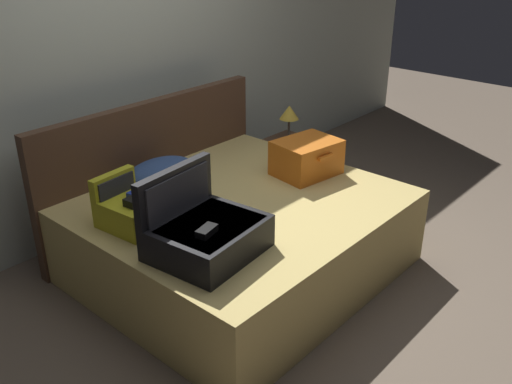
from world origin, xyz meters
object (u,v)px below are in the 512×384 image
(bed, at_px, (242,236))
(hard_case_small, at_px, (132,209))
(nightstand, at_px, (288,165))
(table_lamp, at_px, (289,114))
(hard_case_medium, at_px, (307,158))
(pillow_near_headboard, at_px, (161,172))
(hard_case_large, at_px, (205,232))

(bed, height_order, hard_case_small, hard_case_small)
(nightstand, xyz_separation_m, table_lamp, (0.00, 0.00, 0.46))
(hard_case_medium, height_order, hard_case_small, hard_case_small)
(pillow_near_headboard, bearing_deg, hard_case_large, -115.99)
(bed, xyz_separation_m, pillow_near_headboard, (-0.15, 0.59, 0.34))
(bed, distance_m, hard_case_small, 0.79)
(hard_case_medium, height_order, table_lamp, hard_case_medium)
(hard_case_medium, relative_size, pillow_near_headboard, 0.95)
(hard_case_medium, bearing_deg, hard_case_large, -160.52)
(pillow_near_headboard, height_order, table_lamp, table_lamp)
(bed, height_order, table_lamp, table_lamp)
(hard_case_small, relative_size, table_lamp, 1.20)
(nightstand, distance_m, table_lamp, 0.46)
(hard_case_small, bearing_deg, hard_case_medium, -18.80)
(bed, distance_m, hard_case_medium, 0.73)
(hard_case_large, height_order, pillow_near_headboard, hard_case_large)
(pillow_near_headboard, bearing_deg, nightstand, -0.43)
(hard_case_large, relative_size, pillow_near_headboard, 1.21)
(hard_case_large, bearing_deg, pillow_near_headboard, 57.69)
(bed, height_order, pillow_near_headboard, pillow_near_headboard)
(hard_case_medium, distance_m, pillow_near_headboard, 1.00)
(hard_case_large, xyz_separation_m, hard_case_medium, (1.20, 0.23, 0.00))
(hard_case_medium, distance_m, table_lamp, 0.87)
(bed, xyz_separation_m, nightstand, (1.22, 0.58, -0.04))
(bed, xyz_separation_m, table_lamp, (1.22, 0.58, 0.42))
(bed, relative_size, hard_case_large, 3.11)
(hard_case_large, relative_size, table_lamp, 1.92)
(bed, bearing_deg, hard_case_medium, -4.60)
(bed, xyz_separation_m, hard_case_medium, (0.62, -0.05, 0.38))
(table_lamp, bearing_deg, pillow_near_headboard, 179.57)
(nightstand, bearing_deg, hard_case_large, -154.38)
(hard_case_medium, xyz_separation_m, table_lamp, (0.60, 0.63, 0.04))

